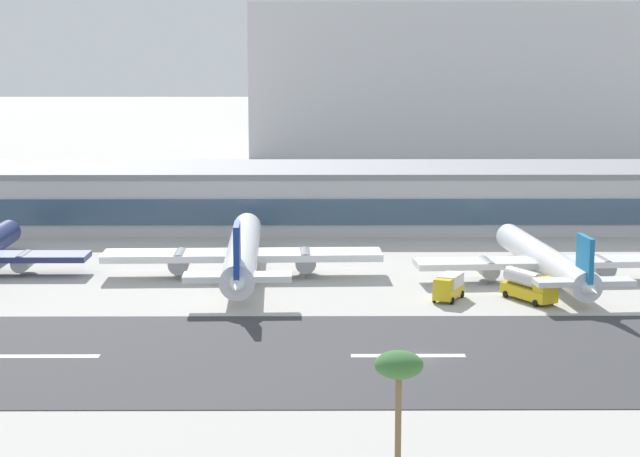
# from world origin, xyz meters

# --- Properties ---
(ground_plane) EXTENTS (1400.00, 1400.00, 0.00)m
(ground_plane) POSITION_xyz_m (0.00, 0.00, 0.00)
(ground_plane) COLOR #B2AFA8
(runway_strip) EXTENTS (800.00, 34.82, 0.08)m
(runway_strip) POSITION_xyz_m (0.00, 0.70, 0.04)
(runway_strip) COLOR #38383A
(runway_strip) RESTS_ON ground_plane
(runway_centreline_dash_3) EXTENTS (12.00, 1.20, 0.01)m
(runway_centreline_dash_3) POSITION_xyz_m (-39.25, 0.70, 0.09)
(runway_centreline_dash_3) COLOR white
(runway_centreline_dash_3) RESTS_ON runway_strip
(runway_centreline_dash_4) EXTENTS (12.00, 1.20, 0.01)m
(runway_centreline_dash_4) POSITION_xyz_m (-0.96, 0.70, 0.09)
(runway_centreline_dash_4) COLOR white
(runway_centreline_dash_4) RESTS_ON runway_strip
(terminal_building) EXTENTS (173.07, 27.95, 10.88)m
(terminal_building) POSITION_xyz_m (0.02, 89.05, 5.45)
(terminal_building) COLOR #B7BABC
(terminal_building) RESTS_ON ground_plane
(distant_hotel_block) EXTENTS (126.34, 32.07, 46.82)m
(distant_hotel_block) POSITION_xyz_m (32.77, 233.01, 23.41)
(distant_hotel_block) COLOR #BCBCC1
(distant_hotel_block) RESTS_ON ground_plane
(airliner_navy_tail_gate_1) EXTENTS (39.75, 50.77, 10.59)m
(airliner_navy_tail_gate_1) POSITION_xyz_m (-20.92, 41.49, 3.38)
(airliner_navy_tail_gate_1) COLOR white
(airliner_navy_tail_gate_1) RESTS_ON ground_plane
(airliner_blue_tail_gate_2) EXTENTS (36.64, 43.81, 9.14)m
(airliner_blue_tail_gate_2) POSITION_xyz_m (21.42, 38.16, 2.91)
(airliner_blue_tail_gate_2) COLOR silver
(airliner_blue_tail_gate_2) RESTS_ON ground_plane
(service_box_truck_0) EXTENTS (4.70, 6.45, 3.25)m
(service_box_truck_0) POSITION_xyz_m (6.49, 26.98, 1.79)
(service_box_truck_0) COLOR gold
(service_box_truck_0) RESTS_ON ground_plane
(service_fuel_truck_1) EXTENTS (6.32, 8.72, 3.95)m
(service_fuel_truck_1) POSITION_xyz_m (16.65, 26.31, 2.03)
(service_fuel_truck_1) COLOR gold
(service_fuel_truck_1) RESTS_ON ground_plane
(palm_tree_0) EXTENTS (3.53, 3.53, 10.28)m
(palm_tree_0) POSITION_xyz_m (-4.75, -34.18, 8.95)
(palm_tree_0) COLOR brown
(palm_tree_0) RESTS_ON ground_plane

